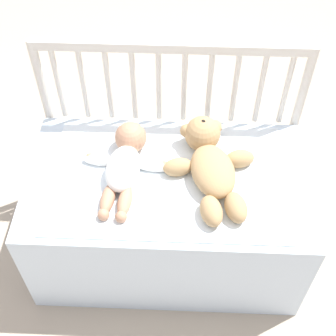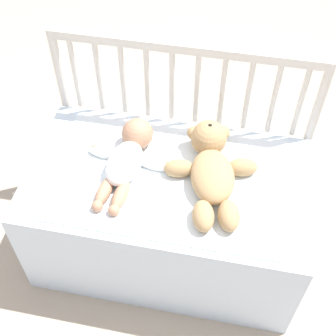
% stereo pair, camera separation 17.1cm
% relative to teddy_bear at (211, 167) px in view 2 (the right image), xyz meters
% --- Properties ---
extents(ground_plane, '(12.00, 12.00, 0.00)m').
position_rel_teddy_bear_xyz_m(ground_plane, '(-0.16, -0.04, -0.54)').
color(ground_plane, tan).
extents(crib_mattress, '(1.07, 0.61, 0.49)m').
position_rel_teddy_bear_xyz_m(crib_mattress, '(-0.16, -0.04, -0.30)').
color(crib_mattress, silver).
rests_on(crib_mattress, ground_plane).
extents(crib_rail, '(1.07, 0.04, 0.86)m').
position_rel_teddy_bear_xyz_m(crib_rail, '(-0.16, 0.29, 0.06)').
color(crib_rail, beige).
rests_on(crib_rail, ground_plane).
extents(blanket, '(0.88, 0.56, 0.01)m').
position_rel_teddy_bear_xyz_m(blanket, '(-0.15, -0.04, -0.05)').
color(blanket, white).
rests_on(blanket, crib_mattress).
extents(teddy_bear, '(0.36, 0.48, 0.14)m').
position_rel_teddy_bear_xyz_m(teddy_bear, '(0.00, 0.00, 0.00)').
color(teddy_bear, tan).
rests_on(teddy_bear, crib_mattress).
extents(baby, '(0.34, 0.43, 0.12)m').
position_rel_teddy_bear_xyz_m(baby, '(-0.32, -0.01, -0.01)').
color(baby, white).
rests_on(baby, crib_mattress).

